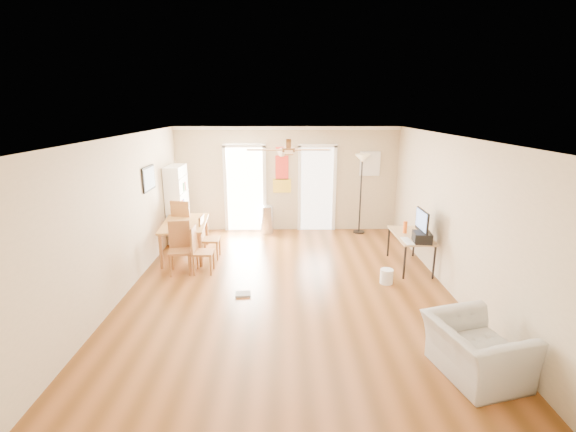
{
  "coord_description": "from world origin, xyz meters",
  "views": [
    {
      "loc": [
        -0.06,
        -6.34,
        3.05
      ],
      "look_at": [
        0.0,
        0.6,
        1.15
      ],
      "focal_mm": 24.88,
      "sensor_mm": 36.0,
      "label": 1
    }
  ],
  "objects_px": {
    "dining_chair_right_b": "(203,250)",
    "trash_can": "(267,220)",
    "computer_desk": "(410,251)",
    "bookshelf": "(177,204)",
    "printer": "(422,237)",
    "wastebasket_a": "(387,276)",
    "dining_chair_near": "(180,249)",
    "torchiere_lamp": "(361,194)",
    "dining_table": "(186,239)",
    "dining_chair_far": "(185,223)",
    "dining_chair_right_a": "(210,237)",
    "armchair": "(475,350)"
  },
  "relations": [
    {
      "from": "dining_chair_right_b",
      "to": "trash_can",
      "type": "xyz_separation_m",
      "value": [
        1.1,
        2.44,
        -0.11
      ]
    },
    {
      "from": "computer_desk",
      "to": "dining_chair_right_b",
      "type": "bearing_deg",
      "value": -176.49
    },
    {
      "from": "bookshelf",
      "to": "computer_desk",
      "type": "relative_size",
      "value": 1.43
    },
    {
      "from": "printer",
      "to": "wastebasket_a",
      "type": "distance_m",
      "value": 0.99
    },
    {
      "from": "dining_chair_near",
      "to": "printer",
      "type": "height_order",
      "value": "dining_chair_near"
    },
    {
      "from": "wastebasket_a",
      "to": "trash_can",
      "type": "bearing_deg",
      "value": 127.3
    },
    {
      "from": "torchiere_lamp",
      "to": "printer",
      "type": "relative_size",
      "value": 5.43
    },
    {
      "from": "dining_table",
      "to": "dining_chair_right_b",
      "type": "height_order",
      "value": "dining_chair_right_b"
    },
    {
      "from": "computer_desk",
      "to": "wastebasket_a",
      "type": "bearing_deg",
      "value": -129.51
    },
    {
      "from": "dining_chair_far",
      "to": "torchiere_lamp",
      "type": "xyz_separation_m",
      "value": [
        4.11,
        0.92,
        0.45
      ]
    },
    {
      "from": "dining_chair_near",
      "to": "wastebasket_a",
      "type": "bearing_deg",
      "value": -17.25
    },
    {
      "from": "printer",
      "to": "dining_chair_right_a",
      "type": "bearing_deg",
      "value": 174.48
    },
    {
      "from": "dining_chair_near",
      "to": "trash_can",
      "type": "xyz_separation_m",
      "value": [
        1.54,
        2.45,
        -0.14
      ]
    },
    {
      "from": "dining_chair_near",
      "to": "wastebasket_a",
      "type": "xyz_separation_m",
      "value": [
        3.8,
        -0.51,
        -0.35
      ]
    },
    {
      "from": "torchiere_lamp",
      "to": "wastebasket_a",
      "type": "bearing_deg",
      "value": -90.94
    },
    {
      "from": "dining_table",
      "to": "armchair",
      "type": "relative_size",
      "value": 1.43
    },
    {
      "from": "trash_can",
      "to": "armchair",
      "type": "distance_m",
      "value": 6.1
    },
    {
      "from": "dining_chair_right_a",
      "to": "trash_can",
      "type": "xyz_separation_m",
      "value": [
        1.1,
        1.68,
        -0.1
      ]
    },
    {
      "from": "printer",
      "to": "trash_can",
      "type": "bearing_deg",
      "value": 146.02
    },
    {
      "from": "trash_can",
      "to": "computer_desk",
      "type": "distance_m",
      "value": 3.63
    },
    {
      "from": "dining_chair_right_b",
      "to": "computer_desk",
      "type": "height_order",
      "value": "dining_chair_right_b"
    },
    {
      "from": "computer_desk",
      "to": "armchair",
      "type": "relative_size",
      "value": 1.21
    },
    {
      "from": "dining_chair_right_a",
      "to": "wastebasket_a",
      "type": "distance_m",
      "value": 3.61
    },
    {
      "from": "bookshelf",
      "to": "trash_can",
      "type": "bearing_deg",
      "value": 18.4
    },
    {
      "from": "trash_can",
      "to": "wastebasket_a",
      "type": "xyz_separation_m",
      "value": [
        2.26,
        -2.96,
        -0.21
      ]
    },
    {
      "from": "bookshelf",
      "to": "wastebasket_a",
      "type": "bearing_deg",
      "value": -24.98
    },
    {
      "from": "dining_chair_right_a",
      "to": "dining_chair_far",
      "type": "relative_size",
      "value": 0.84
    },
    {
      "from": "dining_chair_right_b",
      "to": "wastebasket_a",
      "type": "bearing_deg",
      "value": -98.56
    },
    {
      "from": "dining_chair_right_a",
      "to": "dining_chair_right_b",
      "type": "xyz_separation_m",
      "value": [
        0.0,
        -0.77,
        0.0
      ]
    },
    {
      "from": "dining_table",
      "to": "torchiere_lamp",
      "type": "xyz_separation_m",
      "value": [
        3.96,
        1.57,
        0.62
      ]
    },
    {
      "from": "dining_chair_far",
      "to": "torchiere_lamp",
      "type": "distance_m",
      "value": 4.23
    },
    {
      "from": "dining_chair_far",
      "to": "computer_desk",
      "type": "xyz_separation_m",
      "value": [
        4.69,
        -1.31,
        -0.2
      ]
    },
    {
      "from": "dining_chair_right_a",
      "to": "dining_chair_right_b",
      "type": "bearing_deg",
      "value": -179.92
    },
    {
      "from": "bookshelf",
      "to": "dining_table",
      "type": "bearing_deg",
      "value": -63.98
    },
    {
      "from": "dining_chair_far",
      "to": "dining_table",
      "type": "bearing_deg",
      "value": 115.94
    },
    {
      "from": "dining_chair_near",
      "to": "dining_chair_far",
      "type": "distance_m",
      "value": 1.59
    },
    {
      "from": "dining_chair_near",
      "to": "trash_can",
      "type": "distance_m",
      "value": 2.9
    },
    {
      "from": "trash_can",
      "to": "computer_desk",
      "type": "bearing_deg",
      "value": -37.24
    },
    {
      "from": "trash_can",
      "to": "dining_chair_far",
      "type": "bearing_deg",
      "value": -153.72
    },
    {
      "from": "dining_table",
      "to": "dining_chair_near",
      "type": "height_order",
      "value": "dining_chair_near"
    },
    {
      "from": "torchiere_lamp",
      "to": "armchair",
      "type": "xyz_separation_m",
      "value": [
        0.34,
        -5.53,
        -0.65
      ]
    },
    {
      "from": "armchair",
      "to": "computer_desk",
      "type": "bearing_deg",
      "value": -18.33
    },
    {
      "from": "dining_chair_far",
      "to": "printer",
      "type": "distance_m",
      "value": 5.07
    },
    {
      "from": "dining_chair_right_b",
      "to": "dining_chair_far",
      "type": "height_order",
      "value": "dining_chair_far"
    },
    {
      "from": "dining_chair_near",
      "to": "computer_desk",
      "type": "relative_size",
      "value": 0.79
    },
    {
      "from": "dining_chair_near",
      "to": "torchiere_lamp",
      "type": "relative_size",
      "value": 0.5
    },
    {
      "from": "dining_chair_right_a",
      "to": "printer",
      "type": "bearing_deg",
      "value": -103.23
    },
    {
      "from": "trash_can",
      "to": "torchiere_lamp",
      "type": "distance_m",
      "value": 2.39
    },
    {
      "from": "dining_table",
      "to": "computer_desk",
      "type": "bearing_deg",
      "value": -8.29
    },
    {
      "from": "dining_chair_far",
      "to": "trash_can",
      "type": "distance_m",
      "value": 2.02
    }
  ]
}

